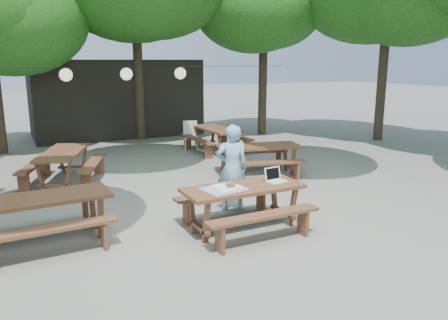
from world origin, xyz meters
TOP-DOWN VIEW (x-y plane):
  - ground at (0.00, 0.00)m, footprint 80.00×80.00m
  - pavilion at (0.50, 10.50)m, footprint 6.00×3.00m
  - main_picnic_table at (0.03, -0.24)m, footprint 2.00×1.58m
  - picnic_table_nw at (-2.97, 0.66)m, footprint 2.03×1.65m
  - picnic_table_ne at (2.13, 2.71)m, footprint 2.24×2.01m
  - picnic_table_far_w at (-2.25, 4.11)m, footprint 2.16×2.34m
  - picnic_table_far_e at (2.42, 5.67)m, footprint 1.63×2.02m
  - woman at (0.33, 0.72)m, footprint 0.69×0.56m
  - plastic_chair at (1.85, 6.36)m, footprint 0.55×0.55m
  - laptop at (0.66, -0.22)m, footprint 0.36×0.30m
  - tabletop_clutter at (-0.30, -0.23)m, footprint 0.73×0.65m
  - paper_lanterns at (-0.19, 6.00)m, footprint 9.00×0.34m

SIDE VIEW (x-z plane):
  - ground at x=0.00m, z-range 0.00..0.00m
  - plastic_chair at x=1.85m, z-range -0.19..0.71m
  - main_picnic_table at x=0.03m, z-range 0.01..0.76m
  - picnic_table_nw at x=-2.97m, z-range 0.01..0.76m
  - picnic_table_ne at x=2.13m, z-range 0.01..0.76m
  - picnic_table_far_w at x=-2.25m, z-range 0.01..0.76m
  - picnic_table_far_e at x=2.42m, z-range 0.01..0.76m
  - tabletop_clutter at x=-0.30m, z-range 0.72..0.80m
  - laptop at x=0.66m, z-range 0.69..0.93m
  - woman at x=0.33m, z-range 0.00..1.63m
  - pavilion at x=0.50m, z-range 0.00..2.80m
  - paper_lanterns at x=-0.19m, z-range 2.21..2.59m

